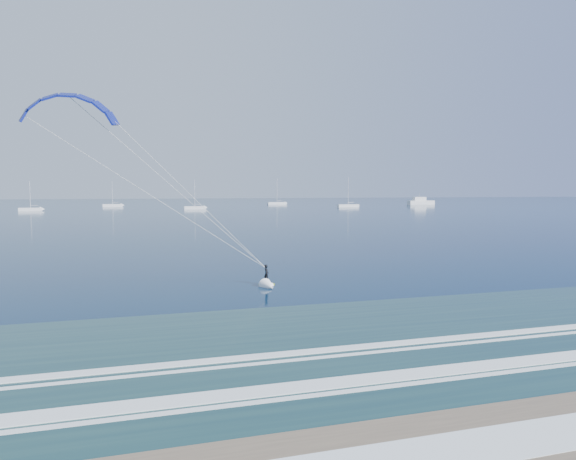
% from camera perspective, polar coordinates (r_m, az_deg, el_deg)
% --- Properties ---
extents(ground, '(900.00, 900.00, 0.00)m').
position_cam_1_polar(ground, '(19.62, 27.23, -19.00)').
color(ground, '#072541').
rests_on(ground, ground).
extents(kitesurfer_rig, '(18.94, 6.02, 14.93)m').
position_cam_1_polar(kitesurfer_rig, '(37.65, -12.34, 4.36)').
color(kitesurfer_rig, '#97BA15').
rests_on(kitesurfer_rig, ground).
extents(motor_yacht, '(14.25, 3.80, 5.99)m').
position_cam_1_polar(motor_yacht, '(276.68, 14.50, 3.07)').
color(motor_yacht, white).
rests_on(motor_yacht, ground).
extents(sailboat_0, '(7.79, 2.40, 10.83)m').
position_cam_1_polar(sailboat_0, '(207.75, -26.69, 2.08)').
color(sailboat_0, white).
rests_on(sailboat_0, ground).
extents(sailboat_1, '(8.55, 2.40, 11.55)m').
position_cam_1_polar(sailboat_1, '(246.35, -18.90, 2.62)').
color(sailboat_1, white).
rests_on(sailboat_1, ground).
extents(sailboat_2, '(8.42, 2.40, 11.73)m').
position_cam_1_polar(sailboat_2, '(206.31, -10.31, 2.47)').
color(sailboat_2, white).
rests_on(sailboat_2, ground).
extents(sailboat_3, '(9.98, 2.40, 13.40)m').
position_cam_1_polar(sailboat_3, '(270.61, -1.23, 3.01)').
color(sailboat_3, white).
rests_on(sailboat_3, ground).
extents(sailboat_4, '(9.73, 2.40, 13.15)m').
position_cam_1_polar(sailboat_4, '(230.51, 6.69, 2.72)').
color(sailboat_4, white).
rests_on(sailboat_4, ground).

